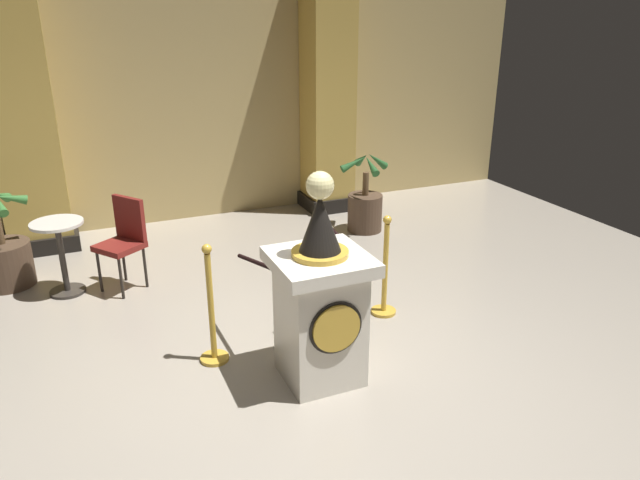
{
  "coord_description": "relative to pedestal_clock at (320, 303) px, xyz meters",
  "views": [
    {
      "loc": [
        -1.51,
        -3.76,
        2.74
      ],
      "look_at": [
        0.1,
        -0.03,
        1.16
      ],
      "focal_mm": 33.57,
      "sensor_mm": 36.0,
      "label": 1
    }
  ],
  "objects": [
    {
      "name": "back_wall",
      "position": [
        -0.1,
        4.36,
        1.14
      ],
      "size": [
        10.17,
        0.16,
        3.59
      ],
      "primitive_type": "cube",
      "color": "tan",
      "rests_on": "ground_plane"
    },
    {
      "name": "column_left",
      "position": [
        -2.02,
        3.97,
        1.06
      ],
      "size": [
        0.87,
        0.87,
        3.45
      ],
      "color": "black",
      "rests_on": "ground_plane"
    },
    {
      "name": "potted_palm_right",
      "position": [
        1.87,
        2.86,
        -0.32
      ],
      "size": [
        0.7,
        0.7,
        1.07
      ],
      "color": "#4C3828",
      "rests_on": "ground_plane"
    },
    {
      "name": "column_right",
      "position": [
        1.82,
        3.97,
        1.06
      ],
      "size": [
        0.73,
        0.73,
        3.45
      ],
      "color": "black",
      "rests_on": "ground_plane"
    },
    {
      "name": "stanchion_near",
      "position": [
        0.98,
        0.73,
        -0.31
      ],
      "size": [
        0.24,
        0.24,
        0.99
      ],
      "color": "gold",
      "rests_on": "ground_plane"
    },
    {
      "name": "potted_palm_left",
      "position": [
        -2.36,
        2.86,
        -0.34
      ],
      "size": [
        0.63,
        0.61,
        1.09
      ],
      "color": "#4C3828",
      "rests_on": "ground_plane"
    },
    {
      "name": "stanchion_far",
      "position": [
        -0.72,
        0.57,
        -0.29
      ],
      "size": [
        0.24,
        0.24,
        1.04
      ],
      "color": "gold",
      "rests_on": "ground_plane"
    },
    {
      "name": "cafe_table",
      "position": [
        -1.8,
        2.41,
        -0.16
      ],
      "size": [
        0.51,
        0.51,
        0.77
      ],
      "color": "#332D28",
      "rests_on": "ground_plane"
    },
    {
      "name": "pedestal_clock",
      "position": [
        0.0,
        0.0,
        0.0
      ],
      "size": [
        0.71,
        0.71,
        1.68
      ],
      "color": "silver",
      "rests_on": "ground_plane"
    },
    {
      "name": "cafe_chair_red",
      "position": [
        -1.19,
        2.31,
        -0.08
      ],
      "size": [
        0.56,
        0.56,
        0.96
      ],
      "color": "black",
      "rests_on": "ground_plane"
    },
    {
      "name": "velvet_rope",
      "position": [
        0.13,
        0.65,
        0.14
      ],
      "size": [
        0.97,
        0.94,
        0.22
      ],
      "color": "black"
    },
    {
      "name": "ground_plane",
      "position": [
        -0.1,
        0.04,
        -0.65
      ],
      "size": [
        10.17,
        10.17,
        0.0
      ],
      "primitive_type": "plane",
      "color": "#9E9384"
    }
  ]
}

